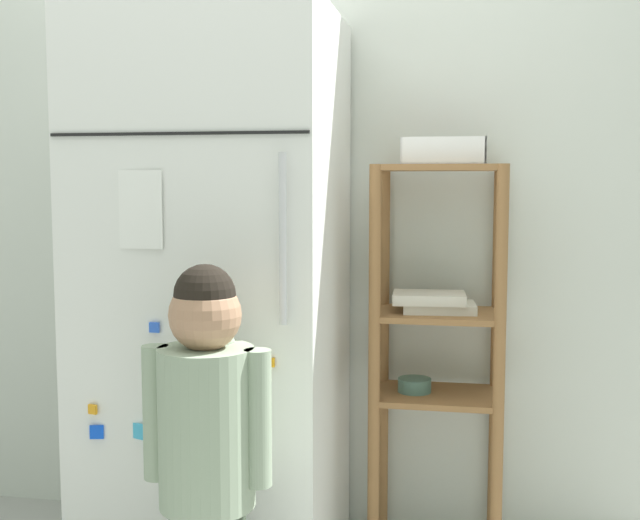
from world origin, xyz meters
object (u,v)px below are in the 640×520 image
(pantry_shelf_unit, at_px, (437,328))
(fruit_bin, at_px, (443,153))
(child_standing, at_px, (207,426))
(refrigerator, at_px, (218,295))

(pantry_shelf_unit, xyz_separation_m, fruit_bin, (0.01, 0.00, 0.54))
(child_standing, bearing_deg, refrigerator, 104.91)
(pantry_shelf_unit, relative_size, fruit_bin, 4.90)
(refrigerator, relative_size, child_standing, 1.70)
(pantry_shelf_unit, bearing_deg, fruit_bin, 5.86)
(refrigerator, relative_size, pantry_shelf_unit, 1.36)
(refrigerator, xyz_separation_m, child_standing, (0.14, -0.52, -0.24))
(pantry_shelf_unit, distance_m, fruit_bin, 0.54)
(pantry_shelf_unit, bearing_deg, child_standing, -126.63)
(refrigerator, xyz_separation_m, pantry_shelf_unit, (0.65, 0.17, -0.11))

